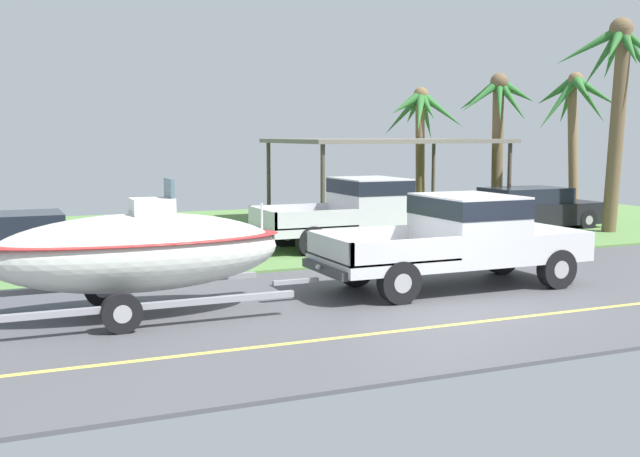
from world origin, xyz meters
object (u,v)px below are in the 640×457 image
(palm_tree_mid, at_px, (574,109))
(palm_tree_far_right, at_px, (422,117))
(boat_on_trailer, at_px, (138,252))
(parked_sedan_far, at_px, (529,209))
(pickup_truck_towing, at_px, (466,236))
(palm_tree_near_right, at_px, (617,81))
(parked_pickup_background, at_px, (368,209))
(carport_awning, at_px, (386,142))
(parked_sedan_near, at_px, (8,246))
(palm_tree_near_left, at_px, (498,114))

(palm_tree_mid, xyz_separation_m, palm_tree_far_right, (-2.79, 5.55, -0.19))
(boat_on_trailer, bearing_deg, parked_sedan_far, 27.41)
(boat_on_trailer, distance_m, palm_tree_far_right, 19.84)
(pickup_truck_towing, xyz_separation_m, palm_tree_near_right, (9.03, 5.36, 3.67))
(parked_pickup_background, bearing_deg, pickup_truck_towing, -96.45)
(palm_tree_mid, bearing_deg, parked_sedan_far, -157.30)
(parked_pickup_background, bearing_deg, carport_awning, 57.59)
(parked_sedan_near, bearing_deg, palm_tree_far_right, 29.52)
(boat_on_trailer, distance_m, parked_sedan_far, 15.79)
(pickup_truck_towing, height_order, parked_pickup_background, parked_pickup_background)
(parked_sedan_near, relative_size, palm_tree_mid, 0.90)
(carport_awning, xyz_separation_m, palm_tree_mid, (5.98, -2.63, 1.14))
(palm_tree_far_right, bearing_deg, palm_tree_mid, -63.32)
(boat_on_trailer, bearing_deg, carport_awning, 45.85)
(palm_tree_near_left, height_order, palm_tree_near_right, palm_tree_near_right)
(pickup_truck_towing, relative_size, boat_on_trailer, 0.95)
(parked_sedan_near, bearing_deg, parked_sedan_far, 8.15)
(parked_pickup_background, relative_size, parked_sedan_far, 1.22)
(pickup_truck_towing, xyz_separation_m, parked_sedan_near, (-8.54, 4.99, -0.37))
(parked_pickup_background, height_order, palm_tree_near_right, palm_tree_near_right)
(parked_pickup_background, distance_m, palm_tree_far_right, 10.95)
(boat_on_trailer, distance_m, parked_sedan_near, 5.35)
(palm_tree_near_left, bearing_deg, palm_tree_near_right, -79.89)
(parked_pickup_background, height_order, parked_sedan_far, parked_pickup_background)
(palm_tree_near_right, height_order, palm_tree_far_right, palm_tree_near_right)
(pickup_truck_towing, relative_size, parked_sedan_near, 1.21)
(palm_tree_far_right, bearing_deg, pickup_truck_towing, -117.50)
(parked_sedan_near, height_order, palm_tree_near_left, palm_tree_near_left)
(parked_sedan_near, relative_size, palm_tree_near_right, 0.72)
(parked_sedan_near, distance_m, parked_sedan_far, 16.08)
(parked_pickup_background, bearing_deg, boat_on_trailer, -142.25)
(palm_tree_near_right, relative_size, palm_tree_mid, 1.26)
(palm_tree_near_right, bearing_deg, palm_tree_near_left, 100.11)
(parked_sedan_far, bearing_deg, palm_tree_mid, 22.70)
(palm_tree_far_right, bearing_deg, palm_tree_near_left, -76.15)
(parked_sedan_near, xyz_separation_m, palm_tree_mid, (18.57, 3.39, 3.28))
(parked_sedan_far, height_order, palm_tree_far_right, palm_tree_far_right)
(boat_on_trailer, height_order, palm_tree_mid, palm_tree_mid)
(boat_on_trailer, bearing_deg, pickup_truck_towing, 0.00)
(pickup_truck_towing, relative_size, parked_sedan_far, 1.23)
(carport_awning, xyz_separation_m, palm_tree_near_left, (4.12, -0.84, 0.99))
(parked_pickup_background, bearing_deg, parked_sedan_far, 13.64)
(carport_awning, height_order, palm_tree_near_right, palm_tree_near_right)
(palm_tree_near_right, bearing_deg, parked_sedan_far, 131.02)
(parked_sedan_near, height_order, palm_tree_far_right, palm_tree_far_right)
(parked_pickup_background, distance_m, palm_tree_mid, 10.21)
(palm_tree_near_left, xyz_separation_m, palm_tree_near_right, (0.86, -4.81, 0.91))
(parked_pickup_background, height_order, palm_tree_near_left, palm_tree_near_left)
(pickup_truck_towing, xyz_separation_m, boat_on_trailer, (-6.63, -0.00, 0.07))
(palm_tree_near_left, bearing_deg, parked_sedan_near, -162.76)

